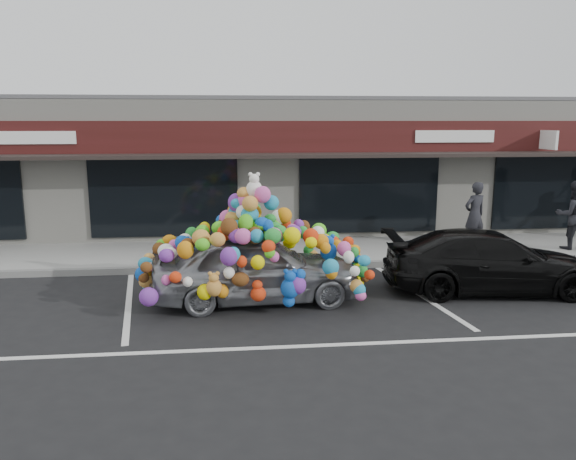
{
  "coord_description": "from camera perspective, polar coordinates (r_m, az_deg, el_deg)",
  "views": [
    {
      "loc": [
        -1.16,
        -10.81,
        3.61
      ],
      "look_at": [
        0.14,
        1.4,
        1.21
      ],
      "focal_mm": 35.0,
      "sensor_mm": 36.0,
      "label": 1
    }
  ],
  "objects": [
    {
      "name": "lane_line",
      "position": [
        9.77,
        13.49,
        -10.92
      ],
      "size": [
        14.0,
        0.12,
        0.01
      ],
      "primitive_type": "cube",
      "color": "silver",
      "rests_on": "ground"
    },
    {
      "name": "pedestrian_b",
      "position": [
        17.09,
        26.95,
        1.36
      ],
      "size": [
        1.02,
        0.86,
        1.87
      ],
      "primitive_type": "imported",
      "rotation": [
        0.0,
        0.0,
        2.96
      ],
      "color": "black",
      "rests_on": "sidewalk"
    },
    {
      "name": "parking_stripe_left",
      "position": [
        11.77,
        -15.89,
        -7.22
      ],
      "size": [
        0.73,
        4.37,
        0.01
      ],
      "primitive_type": "cube",
      "rotation": [
        0.0,
        0.0,
        0.14
      ],
      "color": "silver",
      "rests_on": "ground"
    },
    {
      "name": "toy_car",
      "position": [
        11.28,
        -3.3,
        -2.95
      ],
      "size": [
        3.03,
        4.57,
        2.6
      ],
      "rotation": [
        0.0,
        0.0,
        1.63
      ],
      "color": "#B1B7BD",
      "rests_on": "ground"
    },
    {
      "name": "pedestrian_a",
      "position": [
        16.34,
        18.44,
        1.5
      ],
      "size": [
        0.76,
        0.61,
        1.81
      ],
      "primitive_type": "imported",
      "rotation": [
        0.0,
        0.0,
        3.45
      ],
      "color": "black",
      "rests_on": "sidewalk"
    },
    {
      "name": "black_sedan",
      "position": [
        12.75,
        19.84,
        -3.02
      ],
      "size": [
        2.28,
        4.66,
        1.3
      ],
      "primitive_type": "imported",
      "rotation": [
        0.0,
        0.0,
        1.47
      ],
      "color": "black",
      "rests_on": "ground"
    },
    {
      "name": "kerb",
      "position": [
        13.82,
        -1.07,
        -3.75
      ],
      "size": [
        26.0,
        0.18,
        0.16
      ],
      "primitive_type": "cube",
      "color": "slate",
      "rests_on": "ground"
    },
    {
      "name": "sidewalk",
      "position": [
        15.27,
        -1.56,
        -2.32
      ],
      "size": [
        26.0,
        3.0,
        0.15
      ],
      "primitive_type": "cube",
      "color": "gray",
      "rests_on": "ground"
    },
    {
      "name": "parking_stripe_mid",
      "position": [
        12.25,
        13.16,
        -6.36
      ],
      "size": [
        0.73,
        4.37,
        0.01
      ],
      "primitive_type": "cube",
      "rotation": [
        0.0,
        0.0,
        0.14
      ],
      "color": "silver",
      "rests_on": "ground"
    },
    {
      "name": "ground",
      "position": [
        11.46,
        0.03,
        -7.3
      ],
      "size": [
        90.0,
        90.0,
        0.0
      ],
      "primitive_type": "plane",
      "color": "black",
      "rests_on": "ground"
    },
    {
      "name": "shop_building",
      "position": [
        19.34,
        -2.64,
        6.77
      ],
      "size": [
        24.0,
        7.2,
        4.31
      ],
      "color": "beige",
      "rests_on": "ground"
    }
  ]
}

